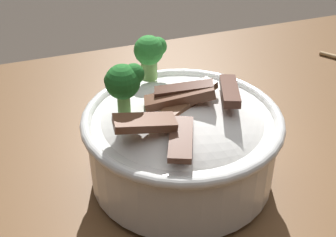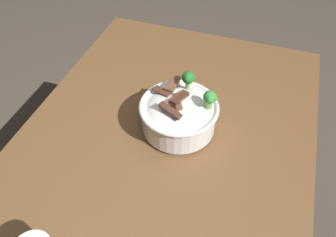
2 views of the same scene
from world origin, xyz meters
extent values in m
cube|color=brown|center=(0.00, 0.00, 0.77)|extent=(1.25, 0.83, 0.04)
cube|color=brown|center=(-0.55, -0.34, 0.38)|extent=(0.06, 0.06, 0.75)
cube|color=brown|center=(-0.55, 0.34, 0.38)|extent=(0.06, 0.06, 0.75)
cylinder|color=white|center=(-0.11, 0.03, 0.79)|extent=(0.10, 0.10, 0.01)
cylinder|color=white|center=(-0.11, 0.03, 0.84)|extent=(0.21, 0.21, 0.08)
torus|color=white|center=(-0.11, 0.03, 0.87)|extent=(0.22, 0.22, 0.01)
ellipsoid|color=white|center=(-0.11, 0.03, 0.86)|extent=(0.19, 0.19, 0.07)
cube|color=brown|center=(-0.11, 0.02, 0.90)|extent=(0.08, 0.04, 0.03)
cube|color=#4C2B1E|center=(-0.11, 0.03, 0.91)|extent=(0.07, 0.04, 0.02)
cube|color=brown|center=(-0.16, -0.01, 0.90)|extent=(0.06, 0.03, 0.02)
cube|color=brown|center=(-0.10, 0.02, 0.90)|extent=(0.07, 0.05, 0.02)
cube|color=#4C2B1E|center=(-0.06, 0.02, 0.91)|extent=(0.04, 0.07, 0.02)
cube|color=#563323|center=(-0.13, -0.03, 0.89)|extent=(0.04, 0.06, 0.01)
cylinder|color=#6BA84C|center=(-0.17, 0.03, 0.90)|extent=(0.01, 0.01, 0.03)
sphere|color=#237028|center=(-0.17, 0.03, 0.93)|extent=(0.04, 0.04, 0.04)
sphere|color=#237028|center=(-0.16, 0.03, 0.94)|extent=(0.02, 0.02, 0.02)
sphere|color=#237028|center=(-0.18, 0.04, 0.93)|extent=(0.02, 0.02, 0.02)
cylinder|color=#7AB256|center=(-0.12, 0.10, 0.90)|extent=(0.02, 0.02, 0.03)
sphere|color=green|center=(-0.12, 0.10, 0.92)|extent=(0.04, 0.04, 0.04)
sphere|color=green|center=(-0.11, 0.11, 0.93)|extent=(0.02, 0.02, 0.02)
sphere|color=green|center=(-0.12, 0.12, 0.92)|extent=(0.02, 0.02, 0.02)
camera|label=1|loc=(-0.26, -0.35, 1.15)|focal=47.87mm
camera|label=2|loc=(0.51, 0.20, 1.51)|focal=35.41mm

